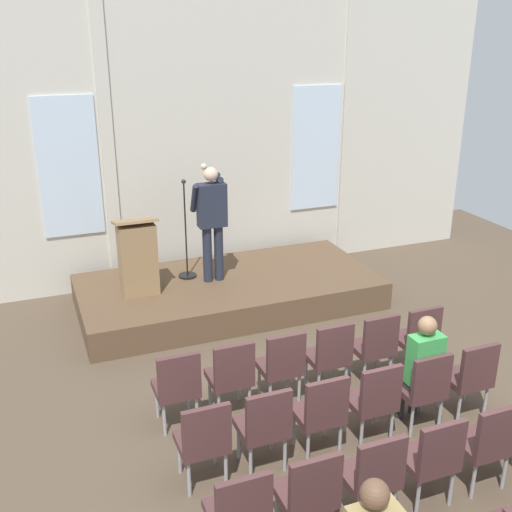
{
  "coord_description": "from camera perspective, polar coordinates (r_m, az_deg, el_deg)",
  "views": [
    {
      "loc": [
        -2.8,
        -4.53,
        4.16
      ],
      "look_at": [
        -0.07,
        2.49,
        1.3
      ],
      "focal_mm": 43.38,
      "sensor_mm": 36.0,
      "label": 1
    }
  ],
  "objects": [
    {
      "name": "stage_platform",
      "position": [
        9.67,
        -2.53,
        -3.3
      ],
      "size": [
        4.55,
        2.16,
        0.43
      ],
      "primitive_type": "cube",
      "color": "brown",
      "rests_on": "ground"
    },
    {
      "name": "chair_r0_c2",
      "position": [
        7.12,
        2.41,
        -9.82
      ],
      "size": [
        0.46,
        0.44,
        0.94
      ],
      "color": "#99999E",
      "rests_on": "ground"
    },
    {
      "name": "chair_r0_c5",
      "position": [
        7.95,
        14.69,
        -7.07
      ],
      "size": [
        0.46,
        0.44,
        0.94
      ],
      "color": "#99999E",
      "rests_on": "ground"
    },
    {
      "name": "chair_r1_c0",
      "position": [
        6.01,
        -4.84,
        -16.4
      ],
      "size": [
        0.46,
        0.44,
        0.94
      ],
      "color": "#99999E",
      "rests_on": "ground"
    },
    {
      "name": "chair_r2_c1",
      "position": [
        5.48,
        4.9,
        -20.78
      ],
      "size": [
        0.46,
        0.44,
        0.94
      ],
      "color": "#99999E",
      "rests_on": "ground"
    },
    {
      "name": "ground_plane",
      "position": [
        6.76,
        8.6,
        -17.44
      ],
      "size": [
        13.63,
        13.63,
        0.0
      ],
      "primitive_type": "plane",
      "color": "brown"
    },
    {
      "name": "audience_r1_c4",
      "position": [
        6.9,
        14.98,
        -9.73
      ],
      "size": [
        0.36,
        0.39,
        1.33
      ],
      "color": "#2D2D33",
      "rests_on": "ground"
    },
    {
      "name": "chair_r1_c5",
      "position": [
        7.3,
        19.17,
        -10.29
      ],
      "size": [
        0.46,
        0.44,
        0.94
      ],
      "color": "#99999E",
      "rests_on": "ground"
    },
    {
      "name": "chair_r0_c3",
      "position": [
        7.36,
        6.83,
        -8.88
      ],
      "size": [
        0.46,
        0.44,
        0.94
      ],
      "color": "#99999E",
      "rests_on": "ground"
    },
    {
      "name": "chair_r2_c3",
      "position": [
        6.01,
        15.94,
        -17.29
      ],
      "size": [
        0.46,
        0.44,
        0.94
      ],
      "color": "#99999E",
      "rests_on": "ground"
    },
    {
      "name": "chair_r1_c2",
      "position": [
        6.38,
        6.03,
        -13.96
      ],
      "size": [
        0.46,
        0.44,
        0.94
      ],
      "color": "#99999E",
      "rests_on": "ground"
    },
    {
      "name": "chair_r1_c4",
      "position": [
        6.95,
        15.22,
        -11.47
      ],
      "size": [
        0.46,
        0.44,
        0.94
      ],
      "color": "#99999E",
      "rests_on": "ground"
    },
    {
      "name": "chair_r1_c3",
      "position": [
        6.65,
        10.84,
        -12.7
      ],
      "size": [
        0.46,
        0.44,
        0.94
      ],
      "color": "#99999E",
      "rests_on": "ground"
    },
    {
      "name": "speaker",
      "position": [
        9.22,
        -4.11,
        3.72
      ],
      "size": [
        0.52,
        0.69,
        1.76
      ],
      "color": "#232838",
      "rests_on": "stage_platform"
    },
    {
      "name": "chair_r0_c0",
      "position": [
        6.79,
        -7.27,
        -11.66
      ],
      "size": [
        0.46,
        0.44,
        0.94
      ],
      "color": "#99999E",
      "rests_on": "ground"
    },
    {
      "name": "chair_r2_c2",
      "position": [
        5.71,
        10.73,
        -19.04
      ],
      "size": [
        0.46,
        0.44,
        0.94
      ],
      "color": "#99999E",
      "rests_on": "ground"
    },
    {
      "name": "rear_partition",
      "position": [
        10.31,
        -5.14,
        10.26
      ],
      "size": [
        10.48,
        0.14,
        4.59
      ],
      "color": "beige",
      "rests_on": "ground"
    },
    {
      "name": "chair_r2_c0",
      "position": [
        5.3,
        -1.54,
        -22.44
      ],
      "size": [
        0.46,
        0.44,
        0.94
      ],
      "color": "#99999E",
      "rests_on": "ground"
    },
    {
      "name": "chair_r1_c1",
      "position": [
        6.17,
        0.79,
        -15.21
      ],
      "size": [
        0.46,
        0.44,
        0.94
      ],
      "color": "#99999E",
      "rests_on": "ground"
    },
    {
      "name": "lectern",
      "position": [
        9.07,
        -10.86,
        -0.09
      ],
      "size": [
        0.6,
        0.48,
        1.16
      ],
      "color": "#93724C",
      "rests_on": "stage_platform"
    },
    {
      "name": "chair_r0_c1",
      "position": [
        6.93,
        -2.3,
        -10.76
      ],
      "size": [
        0.46,
        0.44,
        0.94
      ],
      "color": "#99999E",
      "rests_on": "ground"
    },
    {
      "name": "mic_stand",
      "position": [
        9.6,
        -6.4,
        -0.03
      ],
      "size": [
        0.28,
        0.28,
        1.56
      ],
      "color": "black",
      "rests_on": "stage_platform"
    },
    {
      "name": "chair_r2_c4",
      "position": [
        6.34,
        20.54,
        -15.6
      ],
      "size": [
        0.46,
        0.44,
        0.94
      ],
      "color": "#99999E",
      "rests_on": "ground"
    },
    {
      "name": "chair_r0_c4",
      "position": [
        7.64,
        10.92,
        -7.96
      ],
      "size": [
        0.46,
        0.44,
        0.94
      ],
      "color": "#99999E",
      "rests_on": "ground"
    }
  ]
}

